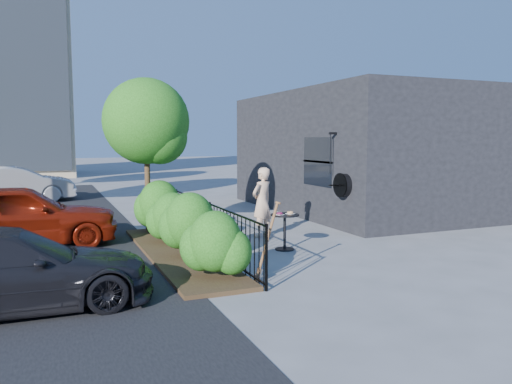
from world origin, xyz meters
name	(u,v)px	position (x,y,z in m)	size (l,w,h in m)	color
ground	(273,247)	(0.00, 0.00, 0.00)	(120.00, 120.00, 0.00)	gray
shop_building	(363,152)	(5.50, 4.50, 2.00)	(6.22, 9.00, 4.00)	black
fence	(210,227)	(-1.50, 0.00, 0.56)	(0.05, 6.05, 1.10)	black
planting_bed	(178,253)	(-2.20, 0.00, 0.04)	(1.30, 6.00, 0.08)	#382616
shrubs	(181,222)	(-2.10, 0.10, 0.70)	(1.10, 5.60, 1.24)	#1B5513
patio_tree	(149,127)	(-2.24, 2.76, 2.76)	(2.20, 2.20, 3.94)	#3F2B19
cafe_table	(285,225)	(0.10, -0.39, 0.55)	(0.63, 0.63, 0.85)	black
woman	(262,202)	(0.23, 1.18, 0.87)	(0.64, 0.42, 1.75)	#DCB18E
shovel	(266,246)	(-1.26, -2.43, 0.62)	(0.48, 0.18, 1.40)	brown
car_red	(17,216)	(-5.34, 2.08, 0.73)	(1.73, 4.31, 1.47)	maroon
car_silver	(18,184)	(-5.78, 11.31, 0.70)	(1.48, 4.24, 1.40)	#A6A6AB
car_darkgrey	(6,270)	(-5.28, -2.43, 0.59)	(1.66, 4.09, 1.19)	black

